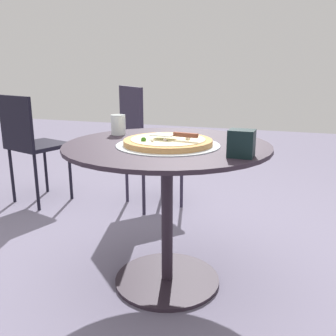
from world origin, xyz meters
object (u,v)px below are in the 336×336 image
(patio_table, at_px, (167,182))
(patio_chair_near, at_px, (144,139))
(pizza_server, at_px, (175,135))
(patio_chair_far, at_px, (30,140))
(drinking_cup, at_px, (118,125))
(pizza_on_tray, at_px, (168,142))
(napkin_dispenser, at_px, (241,143))

(patio_table, xyz_separation_m, patio_chair_near, (0.51, -0.95, 0.01))
(pizza_server, relative_size, patio_chair_far, 0.25)
(patio_table, distance_m, patio_chair_near, 1.08)
(pizza_server, height_order, patio_chair_far, patio_chair_far)
(drinking_cup, height_order, patio_chair_far, patio_chair_far)
(patio_table, bearing_deg, pizza_server, 134.30)
(patio_table, xyz_separation_m, pizza_server, (-0.06, 0.06, 0.24))
(patio_chair_far, bearing_deg, patio_chair_near, -165.99)
(patio_table, height_order, drinking_cup, drinking_cup)
(patio_chair_far, bearing_deg, pizza_on_tray, 150.46)
(patio_chair_near, bearing_deg, napkin_dispenser, 127.90)
(pizza_on_tray, bearing_deg, napkin_dispenser, 160.31)
(pizza_server, xyz_separation_m, drinking_cup, (0.37, -0.20, -0.00))
(drinking_cup, bearing_deg, patio_table, 155.01)
(drinking_cup, bearing_deg, pizza_on_tray, 150.91)
(napkin_dispenser, xyz_separation_m, patio_chair_far, (1.71, -0.90, -0.25))
(pizza_on_tray, height_order, drinking_cup, drinking_cup)
(pizza_on_tray, xyz_separation_m, drinking_cup, (0.33, -0.19, 0.04))
(patio_chair_near, bearing_deg, pizza_on_tray, 117.99)
(pizza_on_tray, distance_m, drinking_cup, 0.38)
(napkin_dispenser, distance_m, patio_chair_far, 1.94)
(patio_table, bearing_deg, patio_chair_far, -28.62)
(patio_table, distance_m, drinking_cup, 0.42)
(patio_table, relative_size, napkin_dispenser, 8.91)
(pizza_on_tray, xyz_separation_m, pizza_server, (-0.04, 0.02, 0.04))
(drinking_cup, height_order, patio_chair_near, patio_chair_near)
(napkin_dispenser, height_order, patio_chair_far, patio_chair_far)
(patio_table, distance_m, pizza_server, 0.25)
(pizza_on_tray, distance_m, patio_chair_far, 1.59)
(patio_table, height_order, pizza_on_tray, pizza_on_tray)
(drinking_cup, distance_m, patio_chair_far, 1.22)
(patio_chair_near, bearing_deg, drinking_cup, 103.45)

